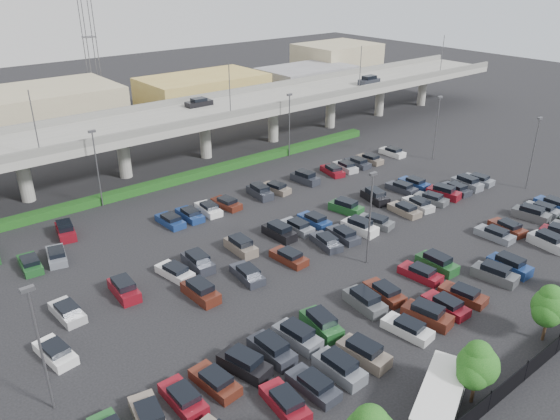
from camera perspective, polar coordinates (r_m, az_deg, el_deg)
name	(u,v)px	position (r m, az deg, el deg)	size (l,w,h in m)	color
ground	(316,236)	(64.20, 3.77, -2.72)	(280.00, 280.00, 0.00)	black
overpass	(175,121)	(86.15, -10.93, 9.10)	(150.00, 13.00, 15.80)	gray
hedge	(203,173)	(82.39, -8.08, 3.88)	(66.00, 1.60, 1.10)	#134215
fence	(551,351)	(50.27, 26.46, -13.02)	(70.00, 0.10, 2.00)	black
tree_row	(545,312)	(49.85, 25.91, -9.55)	(65.07, 3.66, 5.94)	#332316
shuttle_bus	(440,400)	(42.14, 16.39, -18.50)	(8.11, 5.50, 2.47)	silver
parked_cars	(341,248)	(60.56, 6.40, -3.95)	(63.04, 41.67, 1.67)	navy
light_poles	(278,190)	(60.47, -0.24, 2.07)	(66.90, 48.38, 10.30)	#505055
distant_buildings	(159,96)	(118.26, -12.54, 11.56)	(138.00, 24.00, 9.00)	slate
comm_tower	(89,34)	(124.04, -19.36, 16.98)	(2.40, 2.40, 30.00)	#505055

